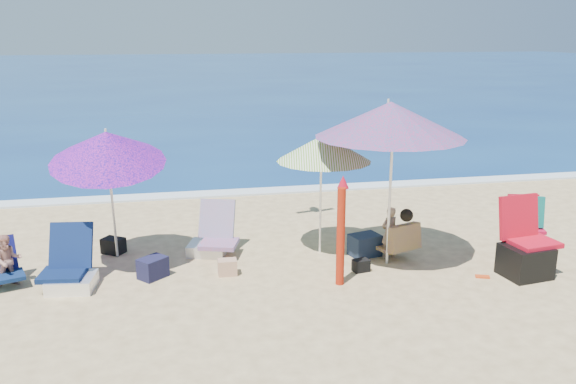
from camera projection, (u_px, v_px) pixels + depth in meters
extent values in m
plane|color=#D8BC84|center=(324.00, 289.00, 8.06)|extent=(120.00, 120.00, 0.00)
cube|color=navy|center=(189.00, 72.00, 50.68)|extent=(120.00, 80.00, 0.12)
cube|color=white|center=(264.00, 191.00, 12.89)|extent=(120.00, 0.50, 0.04)
cylinder|color=white|center=(390.00, 191.00, 8.66)|extent=(0.05, 0.05, 2.24)
cone|color=#E11E60|center=(390.00, 120.00, 8.40)|extent=(2.75, 2.75, 0.50)
cylinder|color=white|center=(388.00, 104.00, 8.35)|extent=(0.04, 0.04, 0.13)
cylinder|color=white|center=(321.00, 199.00, 9.14)|extent=(0.04, 0.04, 1.73)
cone|color=#589917|center=(324.00, 148.00, 8.96)|extent=(1.66, 1.66, 0.41)
cylinder|color=silver|center=(327.00, 135.00, 8.94)|extent=(0.03, 0.03, 0.11)
cylinder|color=silver|center=(112.00, 203.00, 8.73)|extent=(0.06, 0.48, 1.80)
cone|color=#C71CAD|center=(107.00, 147.00, 8.29)|extent=(1.66, 1.72, 0.84)
cylinder|color=white|center=(106.00, 133.00, 8.21)|extent=(0.03, 0.06, 0.13)
cylinder|color=#A8200C|center=(341.00, 237.00, 8.04)|extent=(0.12, 0.12, 1.36)
cone|color=#B30C22|center=(343.00, 182.00, 7.95)|extent=(0.17, 0.17, 0.17)
cube|color=#0B1B42|center=(62.00, 274.00, 8.02)|extent=(0.63, 0.57, 0.07)
cube|color=#0D1D48|center=(71.00, 245.00, 8.22)|extent=(0.61, 0.40, 0.61)
cube|color=white|center=(72.00, 283.00, 8.03)|extent=(0.66, 0.60, 0.18)
cube|color=#DA4D4D|center=(219.00, 244.00, 9.19)|extent=(0.67, 0.63, 0.07)
cube|color=#C1444B|center=(217.00, 219.00, 9.43)|extent=(0.62, 0.47, 0.59)
cube|color=silver|center=(208.00, 248.00, 9.31)|extent=(0.70, 0.65, 0.18)
cube|color=red|center=(532.00, 242.00, 8.46)|extent=(0.70, 0.64, 0.07)
cube|color=red|center=(519.00, 217.00, 8.57)|extent=(0.65, 0.26, 0.63)
cube|color=black|center=(525.00, 261.00, 8.42)|extent=(0.68, 0.62, 0.45)
cube|color=red|center=(526.00, 229.00, 9.38)|extent=(0.57, 0.54, 0.05)
cube|color=red|center=(523.00, 209.00, 9.56)|extent=(0.50, 0.25, 0.48)
cube|color=black|center=(524.00, 238.00, 9.52)|extent=(0.55, 0.52, 0.34)
cube|color=#0B8E66|center=(529.00, 212.00, 9.27)|extent=(0.45, 0.26, 0.49)
cube|color=#8FC0E5|center=(514.00, 229.00, 9.29)|extent=(0.20, 0.10, 0.26)
imported|color=tan|center=(389.00, 232.00, 9.09)|extent=(0.34, 0.28, 0.80)
cube|color=#3C1070|center=(391.00, 247.00, 9.16)|extent=(0.55, 0.52, 0.05)
cube|color=#441072|center=(404.00, 238.00, 8.94)|extent=(0.59, 0.37, 0.41)
sphere|color=black|center=(407.00, 215.00, 8.88)|extent=(0.20, 0.20, 0.20)
imported|color=tan|center=(8.00, 260.00, 8.08)|extent=(0.42, 0.37, 0.72)
cube|color=#0C2148|center=(7.00, 276.00, 8.07)|extent=(0.54, 0.51, 0.05)
cube|color=#181835|center=(153.00, 268.00, 8.39)|extent=(0.46, 0.45, 0.29)
cube|color=black|center=(113.00, 246.00, 9.34)|extent=(0.40, 0.38, 0.24)
cube|color=tan|center=(227.00, 267.00, 8.50)|extent=(0.27, 0.19, 0.23)
cube|color=#182336|center=(365.00, 245.00, 9.23)|extent=(0.51, 0.44, 0.33)
cube|color=black|center=(361.00, 265.00, 8.63)|extent=(0.25, 0.20, 0.18)
cube|color=#D64416|center=(482.00, 277.00, 8.43)|extent=(0.21, 0.15, 0.03)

